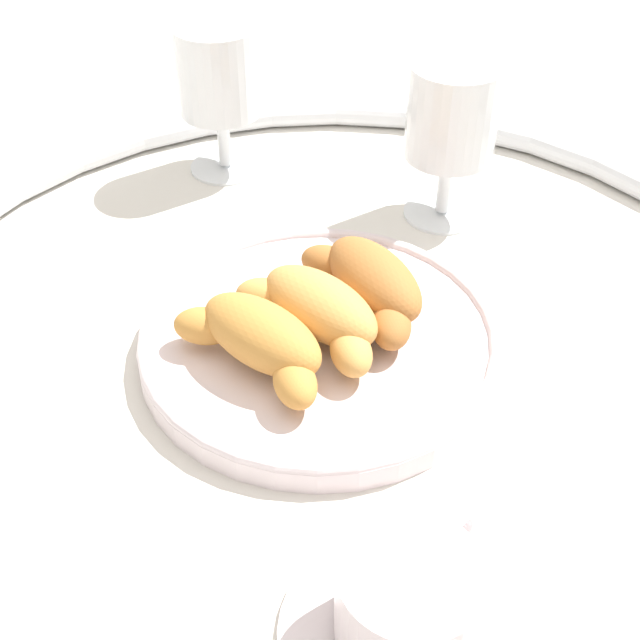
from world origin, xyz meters
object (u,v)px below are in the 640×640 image
(pastry_plate, at_px, (320,339))
(coffee_cup_near, at_px, (409,609))
(juice_glass_left, at_px, (223,74))
(juice_glass_right, at_px, (452,121))
(croissant_extra, at_px, (258,339))
(croissant_small, at_px, (317,310))
(croissant_large, at_px, (370,282))

(pastry_plate, distance_m, coffee_cup_near, 0.23)
(juice_glass_left, height_order, juice_glass_right, same)
(croissant_extra, xyz_separation_m, juice_glass_left, (0.29, -0.07, 0.05))
(juice_glass_right, bearing_deg, coffee_cup_near, 149.51)
(juice_glass_left, bearing_deg, juice_glass_right, -134.48)
(pastry_plate, height_order, juice_glass_left, juice_glass_left)
(juice_glass_left, bearing_deg, croissant_small, 175.97)
(croissant_large, xyz_separation_m, coffee_cup_near, (-0.24, 0.09, -0.02))
(croissant_large, xyz_separation_m, juice_glass_right, (0.12, -0.12, 0.05))
(coffee_cup_near, distance_m, juice_glass_left, 0.51)
(croissant_small, relative_size, coffee_cup_near, 0.92)
(pastry_plate, xyz_separation_m, coffee_cup_near, (-0.23, 0.04, 0.01))
(croissant_small, height_order, juice_glass_left, juice_glass_left)
(coffee_cup_near, height_order, juice_glass_left, juice_glass_left)
(juice_glass_left, bearing_deg, coffee_cup_near, 173.53)
(pastry_plate, relative_size, juice_glass_left, 1.87)
(croissant_extra, height_order, juice_glass_right, juice_glass_right)
(pastry_plate, relative_size, croissant_extra, 2.13)
(croissant_small, bearing_deg, pastry_plate, -66.46)
(pastry_plate, xyz_separation_m, croissant_extra, (-0.02, 0.05, 0.03))
(croissant_extra, bearing_deg, pastry_plate, -73.05)
(pastry_plate, xyz_separation_m, croissant_small, (-0.00, 0.00, 0.03))
(pastry_plate, bearing_deg, croissant_large, -73.18)
(coffee_cup_near, xyz_separation_m, juice_glass_left, (0.50, -0.06, 0.07))
(croissant_extra, height_order, coffee_cup_near, croissant_extra)
(croissant_large, height_order, juice_glass_right, juice_glass_right)
(croissant_small, relative_size, croissant_extra, 1.02)
(croissant_extra, relative_size, juice_glass_right, 0.88)
(croissant_large, bearing_deg, coffee_cup_near, 160.39)
(pastry_plate, xyz_separation_m, croissant_large, (0.01, -0.04, 0.03))
(croissant_small, height_order, juice_glass_right, juice_glass_right)
(pastry_plate, xyz_separation_m, juice_glass_left, (0.28, -0.02, 0.08))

